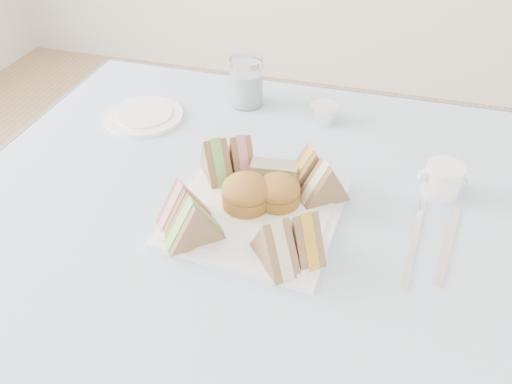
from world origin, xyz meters
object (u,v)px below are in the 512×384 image
(table, at_px, (237,346))
(creamer_jug, at_px, (443,179))
(serving_plate, at_px, (256,212))
(water_glass, at_px, (247,82))

(table, relative_size, creamer_jug, 13.67)
(serving_plate, height_order, creamer_jug, creamer_jug)
(water_glass, bearing_deg, serving_plate, -70.98)
(serving_plate, relative_size, water_glass, 2.50)
(serving_plate, xyz_separation_m, creamer_jug, (0.30, 0.15, 0.02))
(water_glass, height_order, creamer_jug, water_glass)
(table, distance_m, serving_plate, 0.38)
(table, distance_m, water_glass, 0.58)
(table, relative_size, water_glass, 8.23)
(table, xyz_separation_m, serving_plate, (0.04, 0.02, 0.38))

